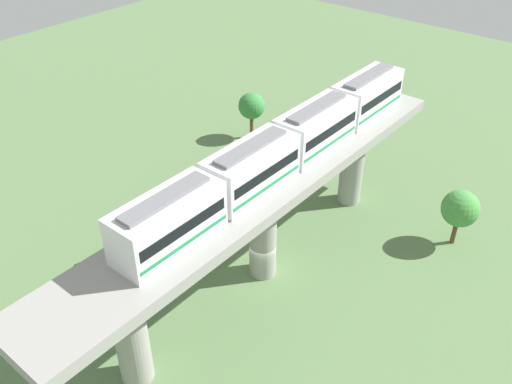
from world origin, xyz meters
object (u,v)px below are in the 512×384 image
(train, at_px, (285,147))
(parked_car_orange, at_px, (196,240))
(tree_far_corner, at_px, (252,106))
(parked_car_white, at_px, (95,276))
(tree_mid_lot, at_px, (460,209))
(parked_car_red, at_px, (230,189))

(train, relative_size, parked_car_orange, 6.34)
(parked_car_orange, height_order, tree_far_corner, tree_far_corner)
(train, relative_size, parked_car_white, 6.12)
(train, bearing_deg, parked_car_white, -127.39)
(train, xyz_separation_m, tree_mid_lot, (9.17, 9.62, -6.14))
(parked_car_red, xyz_separation_m, tree_mid_lot, (17.28, 6.31, 2.45))
(train, bearing_deg, tree_far_corner, 136.96)
(train, bearing_deg, tree_mid_lot, 46.36)
(tree_far_corner, bearing_deg, train, -43.04)
(parked_car_red, relative_size, tree_far_corner, 0.93)
(parked_car_orange, distance_m, tree_mid_lot, 19.80)
(parked_car_orange, distance_m, tree_far_corner, 18.06)
(parked_car_orange, relative_size, tree_mid_lot, 0.94)
(parked_car_white, bearing_deg, tree_mid_lot, 61.50)
(train, distance_m, parked_car_orange, 10.78)
(parked_car_white, height_order, tree_far_corner, tree_far_corner)
(tree_mid_lot, bearing_deg, parked_car_orange, -138.62)
(train, distance_m, tree_far_corner, 19.41)
(train, relative_size, tree_mid_lot, 5.93)
(tree_mid_lot, distance_m, tree_far_corner, 22.89)
(parked_car_white, bearing_deg, parked_car_red, 101.70)
(train, height_order, tree_mid_lot, train)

